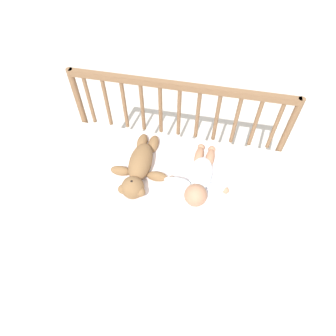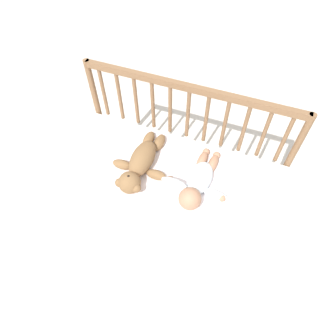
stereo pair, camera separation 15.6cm
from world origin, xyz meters
The scene contains 6 objects.
ground_plane centered at (0.00, 0.00, 0.00)m, with size 12.00×12.00×0.00m, color silver.
crib_mattress centered at (0.00, 0.00, 0.24)m, with size 1.23×0.59×0.49m.
crib_rail centered at (0.00, 0.32, 0.61)m, with size 1.23×0.04×0.86m.
blanket centered at (0.02, 0.01, 0.49)m, with size 0.86×0.53×0.01m.
teddy_bear centered at (-0.15, -0.01, 0.54)m, with size 0.31×0.45×0.12m.
baby centered at (0.17, -0.01, 0.53)m, with size 0.35×0.42×0.11m.
Camera 1 is at (0.19, -0.92, 1.82)m, focal length 32.00 mm.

